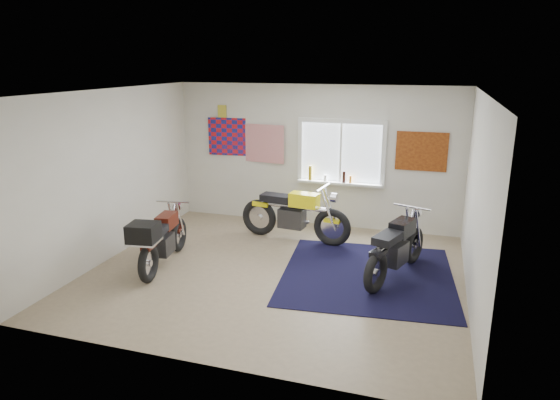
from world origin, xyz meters
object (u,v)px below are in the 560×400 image
(navy_rug, at_px, (367,275))
(black_chrome_bike, at_px, (396,249))
(maroon_tourer, at_px, (160,239))
(yellow_triumph, at_px, (294,215))

(navy_rug, height_order, black_chrome_bike, black_chrome_bike)
(maroon_tourer, bearing_deg, black_chrome_bike, -85.91)
(yellow_triumph, height_order, black_chrome_bike, yellow_triumph)
(navy_rug, relative_size, black_chrome_bike, 1.40)
(yellow_triumph, height_order, maroon_tourer, yellow_triumph)
(black_chrome_bike, xyz_separation_m, maroon_tourer, (-3.47, -0.78, 0.05))
(black_chrome_bike, relative_size, maroon_tourer, 1.01)
(navy_rug, distance_m, black_chrome_bike, 0.58)
(black_chrome_bike, height_order, maroon_tourer, black_chrome_bike)
(navy_rug, bearing_deg, maroon_tourer, -167.27)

